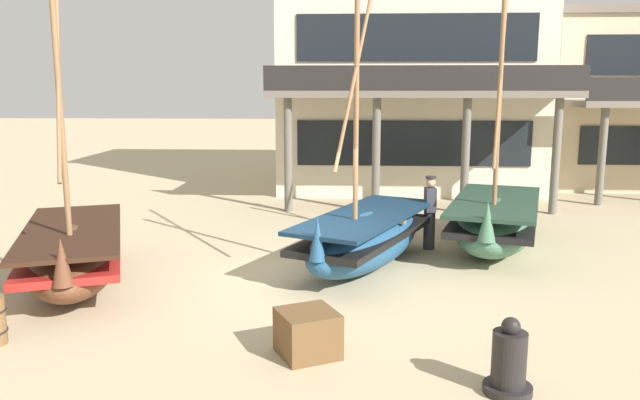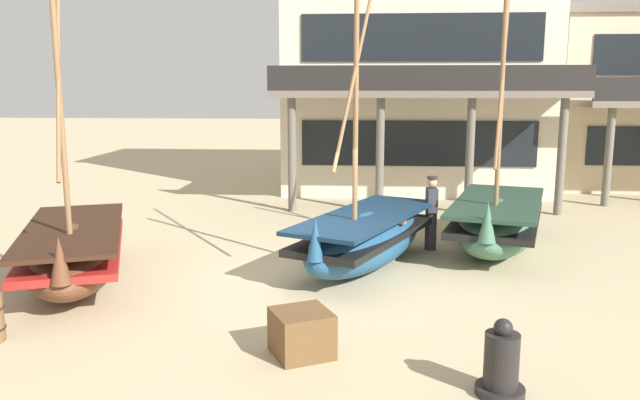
{
  "view_description": "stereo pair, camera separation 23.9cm",
  "coord_description": "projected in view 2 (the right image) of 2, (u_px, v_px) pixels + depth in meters",
  "views": [
    {
      "loc": [
        0.65,
        -11.42,
        3.68
      ],
      "look_at": [
        0.0,
        1.0,
        1.4
      ],
      "focal_mm": 34.98,
      "sensor_mm": 36.0,
      "label": 1
    },
    {
      "loc": [
        0.89,
        -11.41,
        3.68
      ],
      "look_at": [
        0.0,
        1.0,
        1.4
      ],
      "focal_mm": 34.98,
      "sensor_mm": 36.0,
      "label": 2
    }
  ],
  "objects": [
    {
      "name": "harbor_building_main",
      "position": [
        414.0,
        45.0,
        22.71
      ],
      "size": [
        9.41,
        9.12,
        10.35
      ],
      "color": "beige",
      "rests_on": "ground"
    },
    {
      "name": "ground_plane",
      "position": [
        316.0,
        281.0,
        11.92
      ],
      "size": [
        120.0,
        120.0,
        0.0
      ],
      "primitive_type": "plane",
      "color": "tan"
    },
    {
      "name": "capstan_winch",
      "position": [
        501.0,
        365.0,
        7.47
      ],
      "size": [
        0.6,
        0.6,
        0.96
      ],
      "color": "black",
      "rests_on": "ground"
    },
    {
      "name": "cargo_crate",
      "position": [
        302.0,
        333.0,
        8.61
      ],
      "size": [
        1.02,
        1.02,
        0.63
      ],
      "primitive_type": "cube",
      "rotation": [
        0.0,
        0.0,
        0.47
      ],
      "color": "brown",
      "rests_on": "ground"
    },
    {
      "name": "fishing_boat_centre_large",
      "position": [
        366.0,
        238.0,
        12.74
      ],
      "size": [
        3.23,
        4.69,
        5.97
      ],
      "color": "#23517A",
      "rests_on": "ground"
    },
    {
      "name": "fishing_boat_near_left",
      "position": [
        74.0,
        251.0,
        11.73
      ],
      "size": [
        3.18,
        4.89,
        5.65
      ],
      "color": "brown",
      "rests_on": "ground"
    },
    {
      "name": "fishing_boat_far_right",
      "position": [
        497.0,
        222.0,
        14.11
      ],
      "size": [
        3.03,
        4.86,
        5.76
      ],
      "color": "#427056",
      "rests_on": "ground"
    },
    {
      "name": "fisherman_by_hull",
      "position": [
        431.0,
        214.0,
        14.1
      ],
      "size": [
        0.26,
        0.38,
        1.68
      ],
      "color": "#33333D",
      "rests_on": "ground"
    }
  ]
}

